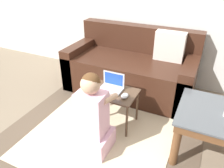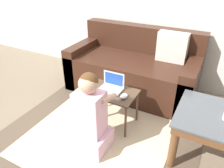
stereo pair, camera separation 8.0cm
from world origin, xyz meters
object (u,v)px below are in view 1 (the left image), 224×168
at_px(laptop_desk, 111,96).
at_px(laptop, 111,87).
at_px(computer_mouse, 125,96).
at_px(couch, 132,69).
at_px(person_seated, 93,119).

xyz_separation_m(laptop_desk, laptop, (-0.02, 0.03, 0.09)).
bearing_deg(laptop_desk, computer_mouse, -14.18).
bearing_deg(laptop_desk, laptop, 114.95).
distance_m(laptop_desk, laptop, 0.09).
height_order(couch, person_seated, couch).
distance_m(laptop_desk, person_seated, 0.41).
bearing_deg(laptop, computer_mouse, -22.29).
relative_size(computer_mouse, person_seated, 0.12).
distance_m(couch, person_seated, 1.19).
xyz_separation_m(computer_mouse, person_seated, (-0.16, -0.37, -0.08)).
height_order(laptop, computer_mouse, laptop).
xyz_separation_m(laptop, computer_mouse, (0.18, -0.08, -0.01)).
height_order(couch, computer_mouse, couch).
relative_size(laptop_desk, person_seated, 0.67).
height_order(computer_mouse, person_seated, person_seated).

